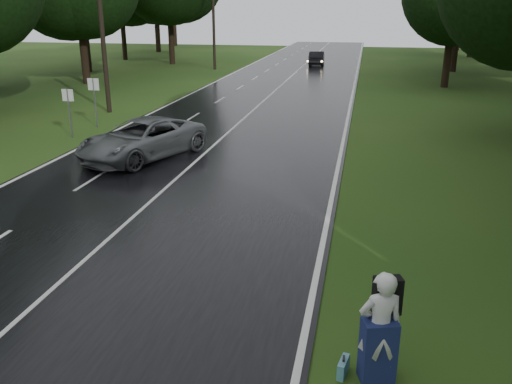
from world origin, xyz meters
TOP-DOWN VIEW (x-y plane):
  - ground at (0.00, 0.00)m, footprint 160.00×160.00m
  - road at (0.00, 20.00)m, footprint 12.00×140.00m
  - lane_center at (0.00, 20.00)m, footprint 0.12×140.00m
  - grey_car at (-2.34, 11.26)m, footprint 4.75×6.43m
  - far_car at (1.33, 50.18)m, footprint 1.78×4.54m
  - hitchhiker at (7.15, -1.12)m, footprint 0.86×0.82m
  - suitcase at (6.59, -1.14)m, footprint 0.21×0.44m
  - utility_pole_mid at (-8.50, 20.67)m, footprint 1.80×0.28m
  - utility_pole_far at (-8.50, 44.32)m, footprint 1.80×0.28m
  - road_sign_a at (-7.20, 14.04)m, footprint 0.57×0.10m
  - road_sign_b at (-7.20, 16.60)m, footprint 0.62×0.10m
  - tree_left_e at (-16.08, 32.03)m, footprint 8.85×8.85m
  - tree_left_f at (-14.58, 48.52)m, footprint 10.47×10.47m
  - tree_right_e at (12.84, 35.76)m, footprint 7.95×7.95m
  - tree_right_f at (15.07, 47.25)m, footprint 10.29×10.29m

SIDE VIEW (x-z plane):
  - ground at x=0.00m, z-range 0.00..0.00m
  - utility_pole_mid at x=-8.50m, z-range -4.76..4.76m
  - utility_pole_far at x=-8.50m, z-range -5.00..5.00m
  - road_sign_a at x=-7.20m, z-range -1.19..1.19m
  - road_sign_b at x=-7.20m, z-range -1.28..1.28m
  - tree_left_e at x=-16.08m, z-range -6.91..6.91m
  - tree_left_f at x=-14.58m, z-range -8.18..8.18m
  - tree_right_e at x=12.84m, z-range -6.21..6.21m
  - tree_right_f at x=15.07m, z-range -8.04..8.04m
  - road at x=0.00m, z-range 0.00..0.04m
  - lane_center at x=0.00m, z-range 0.04..0.05m
  - suitcase at x=6.59m, z-range 0.00..0.30m
  - far_car at x=1.33m, z-range 0.04..1.51m
  - grey_car at x=-2.34m, z-range 0.04..1.66m
  - hitchhiker at x=7.15m, z-range -0.07..1.98m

